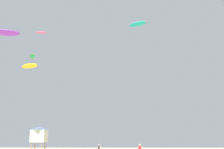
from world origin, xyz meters
TOP-DOWN VIEW (x-y plane):
  - person_midground at (-2.04, 23.45)m, footprint 0.51×0.38m
  - lifeguard_tower at (-10.90, 24.38)m, footprint 2.30×2.30m
  - kite_aloft_0 at (-17.19, 23.24)m, footprint 4.65×2.13m
  - kite_aloft_2 at (-15.62, 35.46)m, footprint 2.55×0.81m
  - kite_aloft_4 at (5.01, 35.99)m, footprint 3.99×2.86m
  - kite_aloft_5 at (-14.77, 29.32)m, footprint 1.83×2.66m
  - kite_aloft_6 at (-18.74, 38.67)m, footprint 4.58×2.95m

SIDE VIEW (x-z plane):
  - person_midground at x=-2.04m, z-range 0.14..1.83m
  - lifeguard_tower at x=-10.90m, z-range 0.98..5.13m
  - kite_aloft_5 at x=-14.77m, z-range 16.65..17.01m
  - kite_aloft_6 at x=-18.74m, z-range 17.35..18.43m
  - kite_aloft_0 at x=-17.19m, z-range 18.26..19.23m
  - kite_aloft_2 at x=-15.62m, z-range 24.19..24.58m
  - kite_aloft_4 at x=5.01m, z-range 25.94..26.78m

